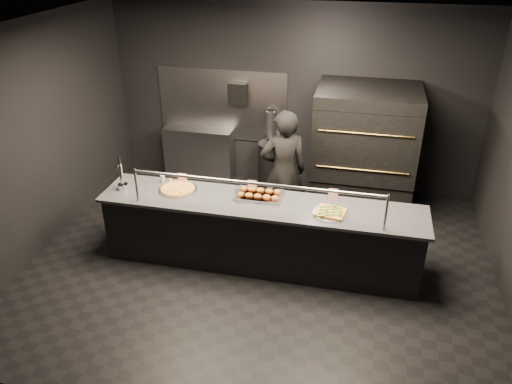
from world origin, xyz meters
TOP-DOWN VIEW (x-y plane):
  - room at (-0.02, 0.05)m, footprint 6.04×6.00m
  - service_counter at (0.00, -0.00)m, footprint 4.10×0.78m
  - pizza_oven at (1.20, 1.90)m, footprint 1.50×1.23m
  - prep_shelf at (-1.60, 2.32)m, footprint 1.20×0.35m
  - towel_dispenser at (-0.90, 2.39)m, footprint 0.30×0.20m
  - fire_extinguisher at (-0.35, 2.40)m, footprint 0.14×0.14m
  - beer_tap at (-1.83, -0.05)m, footprint 0.13×0.19m
  - round_pizza at (-1.13, 0.10)m, footprint 0.51×0.51m
  - slider_tray_a at (-0.10, 0.15)m, footprint 0.59×0.50m
  - slider_tray_b at (-0.00, 0.15)m, footprint 0.52×0.39m
  - square_pizza at (0.88, -0.08)m, footprint 0.43×0.43m
  - condiment_jar at (-1.37, 0.26)m, footprint 0.16×0.06m
  - tent_cards at (-0.14, 0.28)m, footprint 2.12×0.04m
  - trash_bin at (-0.28, 2.22)m, footprint 0.48×0.48m
  - worker at (0.12, 0.96)m, footprint 0.77×0.64m

SIDE VIEW (x-z plane):
  - trash_bin at x=-0.28m, z-range 0.00..0.79m
  - prep_shelf at x=-1.60m, z-range 0.00..0.90m
  - service_counter at x=0.00m, z-range -0.22..1.15m
  - worker at x=0.12m, z-range 0.00..1.81m
  - round_pizza at x=-1.13m, z-range 0.92..0.95m
  - square_pizza at x=0.88m, z-range 0.92..0.96m
  - slider_tray_b at x=0.00m, z-range 0.91..0.99m
  - slider_tray_a at x=-0.10m, z-range 0.91..0.99m
  - pizza_oven at x=1.20m, z-range 0.01..1.92m
  - condiment_jar at x=-1.37m, z-range 0.92..1.02m
  - tent_cards at x=-0.14m, z-range 0.92..1.07m
  - fire_extinguisher at x=-0.35m, z-range 0.81..1.31m
  - beer_tap at x=-1.83m, z-range 0.81..1.32m
  - room at x=-0.02m, z-range 0.00..3.00m
  - towel_dispenser at x=-0.90m, z-range 1.38..1.73m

